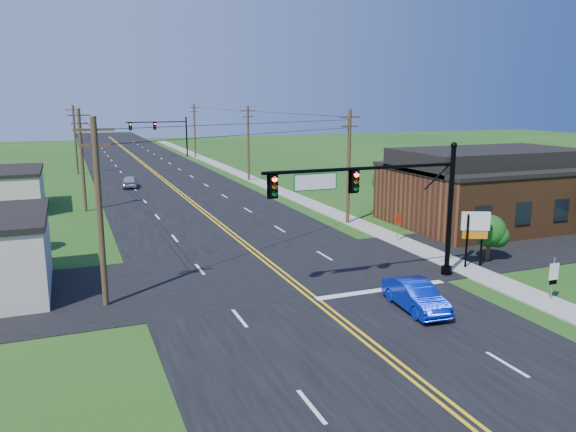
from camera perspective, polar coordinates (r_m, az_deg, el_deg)
name	(u,v)px	position (r m, az deg, el deg)	size (l,w,h in m)	color
ground	(386,361)	(22.35, 9.93, -14.26)	(260.00, 260.00, 0.00)	#194814
road_main	(165,183)	(68.56, -12.36, 3.34)	(16.00, 220.00, 0.04)	black
road_cross	(276,272)	(32.43, -1.20, -5.68)	(70.00, 10.00, 0.04)	black
sidewalk	(277,190)	(61.61, -1.12, 2.71)	(2.00, 160.00, 0.08)	gray
signal_mast_main	(381,197)	(29.63, 9.39, 1.91)	(11.30, 0.60, 7.48)	black
signal_mast_far	(161,131)	(98.33, -12.80, 8.45)	(10.98, 0.60, 7.48)	black
brick_building	(486,194)	(47.17, 19.48, 2.08)	(14.20, 11.20, 4.70)	#593319
utility_pole_left_a	(99,210)	(27.50, -18.61, 0.62)	(1.80, 0.28, 9.00)	#3A2C1A
utility_pole_left_b	(82,158)	(52.27, -20.20, 5.54)	(1.80, 0.28, 9.00)	#3A2C1A
utility_pole_left_c	(75,138)	(79.18, -20.81, 7.37)	(1.80, 0.28, 9.00)	#3A2C1A
utility_pole_right_a	(349,165)	(44.37, 6.19, 5.20)	(1.80, 0.28, 9.00)	#3A2C1A
utility_pole_right_b	(248,142)	(68.36, -4.06, 7.53)	(1.80, 0.28, 9.00)	#3A2C1A
utility_pole_right_c	(195,130)	(97.33, -9.47, 8.65)	(1.80, 0.28, 9.00)	#3A2C1A
tree_right_back	(389,181)	(51.15, 10.22, 3.55)	(3.00, 3.00, 4.10)	#3A2C1A
shrub_corner	(489,231)	(36.45, 19.78, -1.45)	(2.00, 2.00, 2.86)	#3A2C1A
tree_left	(17,220)	(39.87, -25.83, -0.38)	(2.40, 2.40, 3.37)	#3A2C1A
blue_car	(416,296)	(27.21, 12.83, -7.96)	(1.47, 4.23, 1.39)	#0720AB
distant_car	(130,182)	(65.50, -15.78, 3.37)	(1.60, 3.98, 1.36)	#ABAAAF
route_sign	(553,276)	(30.49, 25.35, -5.50)	(0.55, 0.10, 2.21)	slate
stop_sign	(398,222)	(39.53, 11.13, -0.57)	(0.71, 0.17, 2.01)	slate
pylon_sign	(475,227)	(34.48, 18.49, -1.08)	(1.58, 0.86, 3.34)	black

